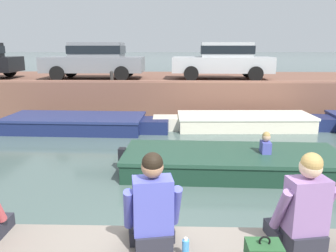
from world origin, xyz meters
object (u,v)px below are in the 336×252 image
object	(u,v)px
mooring_bollard_mid	(112,76)
person_seated_middle	(303,212)
boat_moored_central_cream	(238,122)
motorboat_passing	(242,162)
bottle_drink	(186,249)
person_seated_right	(152,212)
car_centre_silver	(223,59)
boat_moored_west_navy	(82,123)
car_left_inner_grey	(95,59)

from	to	relation	value
mooring_bollard_mid	person_seated_middle	world-z (taller)	same
boat_moored_central_cream	mooring_bollard_mid	distance (m)	5.20
motorboat_passing	bottle_drink	bearing A→B (deg)	-107.57
motorboat_passing	bottle_drink	distance (m)	4.75
motorboat_passing	person_seated_right	xyz separation A→B (m)	(-1.72, -4.31, 1.05)
person_seated_right	person_seated_middle	size ratio (longest dim) A/B	1.00
motorboat_passing	car_centre_silver	distance (m)	7.52
boat_moored_west_navy	car_left_inner_grey	distance (m)	4.03
motorboat_passing	boat_moored_central_cream	bearing A→B (deg)	81.22
motorboat_passing	bottle_drink	xyz separation A→B (m)	(-1.41, -4.47, 0.78)
mooring_bollard_mid	bottle_drink	world-z (taller)	mooring_bollard_mid
boat_moored_central_cream	bottle_drink	world-z (taller)	bottle_drink
boat_moored_central_cream	car_left_inner_grey	distance (m)	6.76
mooring_bollard_mid	bottle_drink	xyz separation A→B (m)	(2.65, -10.29, -0.67)
motorboat_passing	bottle_drink	size ratio (longest dim) A/B	29.45
person_seated_right	person_seated_middle	world-z (taller)	same
boat_moored_central_cream	mooring_bollard_mid	size ratio (longest dim) A/B	12.44
boat_moored_central_cream	car_centre_silver	distance (m)	3.69
car_left_inner_grey	bottle_drink	xyz separation A→B (m)	(3.61, -11.69, -1.27)
car_left_inner_grey	car_centre_silver	size ratio (longest dim) A/B	1.01
mooring_bollard_mid	person_seated_right	distance (m)	10.41
car_left_inner_grey	person_seated_right	world-z (taller)	car_left_inner_grey
car_left_inner_grey	bottle_drink	size ratio (longest dim) A/B	21.00
motorboat_passing	car_centre_silver	bearing A→B (deg)	86.22
boat_moored_central_cream	boat_moored_west_navy	bearing A→B (deg)	-175.91
mooring_bollard_mid	person_seated_right	size ratio (longest dim) A/B	0.46
boat_moored_central_cream	motorboat_passing	xyz separation A→B (m)	(-0.64, -4.15, -0.01)
car_left_inner_grey	person_seated_middle	size ratio (longest dim) A/B	4.44
person_seated_right	motorboat_passing	bearing A→B (deg)	68.19
car_left_inner_grey	mooring_bollard_mid	xyz separation A→B (m)	(0.96, -1.40, -0.61)
car_centre_silver	person_seated_right	xyz separation A→B (m)	(-2.20, -11.53, -1.00)
boat_moored_west_navy	boat_moored_central_cream	xyz separation A→B (m)	(5.38, 0.39, 0.00)
boat_moored_central_cream	person_seated_middle	size ratio (longest dim) A/B	5.74
mooring_bollard_mid	boat_moored_west_navy	bearing A→B (deg)	-108.09
boat_moored_west_navy	car_centre_silver	bearing A→B (deg)	33.51
bottle_drink	car_centre_silver	bearing A→B (deg)	80.81
car_centre_silver	mooring_bollard_mid	distance (m)	4.79
motorboat_passing	mooring_bollard_mid	distance (m)	7.25
boat_moored_west_navy	mooring_bollard_mid	size ratio (longest dim) A/B	12.47
motorboat_passing	person_seated_right	distance (m)	4.76
boat_moored_west_navy	motorboat_passing	world-z (taller)	motorboat_passing
boat_moored_west_navy	person_seated_right	bearing A→B (deg)	-69.50
motorboat_passing	bottle_drink	world-z (taller)	bottle_drink
mooring_bollard_mid	motorboat_passing	bearing A→B (deg)	-55.08
boat_moored_west_navy	car_centre_silver	world-z (taller)	car_centre_silver
mooring_bollard_mid	person_seated_right	xyz separation A→B (m)	(2.34, -10.13, -0.39)
mooring_bollard_mid	bottle_drink	distance (m)	10.65
person_seated_middle	bottle_drink	distance (m)	1.14
bottle_drink	boat_moored_central_cream	bearing A→B (deg)	76.58
car_centre_silver	person_seated_middle	bearing A→B (deg)	-93.98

